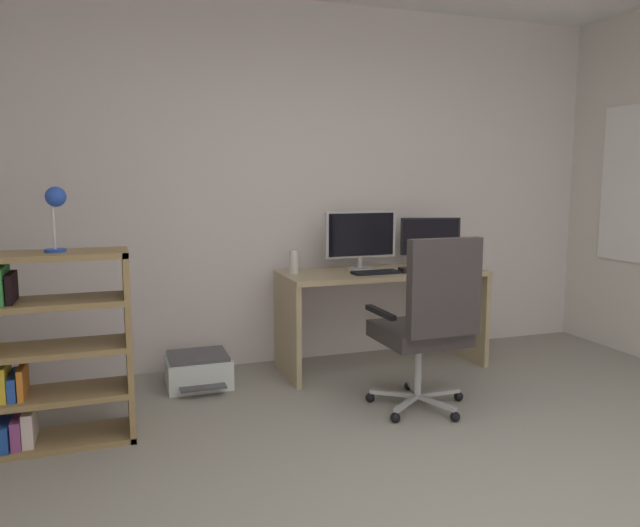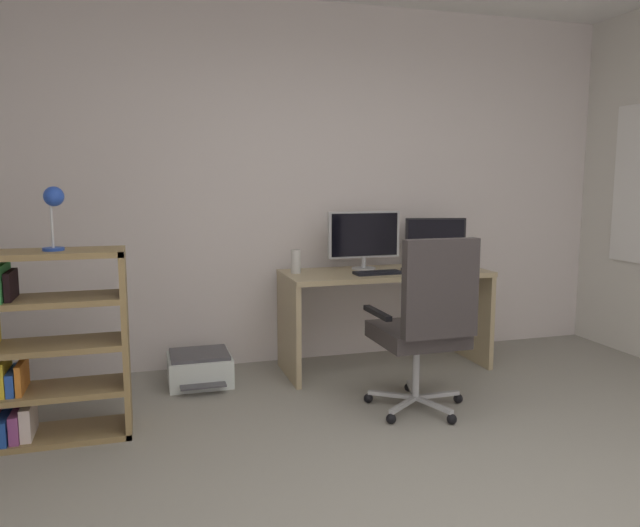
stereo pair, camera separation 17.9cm
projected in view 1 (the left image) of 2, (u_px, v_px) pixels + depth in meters
The scene contains 11 objects.
wall_back at pixel (303, 185), 4.70m from camera, with size 5.04×0.10×2.73m, color silver.
desk at pixel (382, 296), 4.53m from camera, with size 1.51×0.61×0.74m.
monitor_main at pixel (361, 236), 4.54m from camera, with size 0.56×0.18×0.44m.
monitor_secondary at pixel (430, 238), 4.74m from camera, with size 0.46×0.18×0.37m.
keyboard at pixel (376, 272), 4.34m from camera, with size 0.34×0.13×0.02m, color black.
computer_mouse at pixel (404, 270), 4.40m from camera, with size 0.06×0.10×0.03m, color black.
desktop_speaker at pixel (294, 262), 4.35m from camera, with size 0.07×0.07×0.17m, color silver.
office_chair at pixel (428, 320), 3.61m from camera, with size 0.62×0.63×1.08m.
bookshelf at pixel (21, 357), 3.15m from camera, with size 0.90×0.34×1.04m.
desk_lamp at pixel (55, 205), 3.11m from camera, with size 0.12×0.11×0.34m.
printer at pixel (198, 370), 4.16m from camera, with size 0.43×0.47×0.22m.
Camera 1 is at (-1.43, -1.77, 1.41)m, focal length 33.99 mm.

